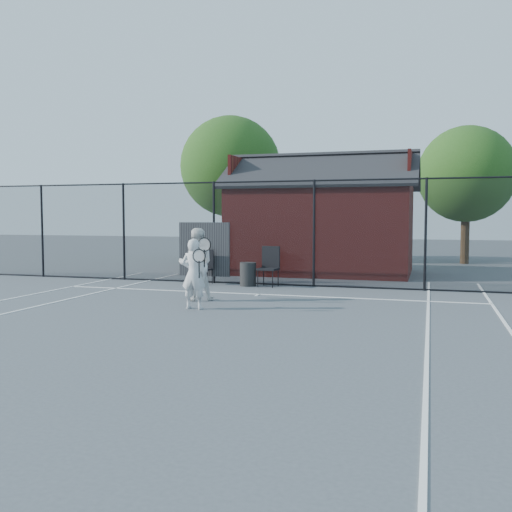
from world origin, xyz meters
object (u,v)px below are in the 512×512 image
(player_back, at_px, (196,264))
(chair_right, at_px, (268,267))
(clubhouse, at_px, (322,227))
(waste_bin, at_px, (248,274))
(player_front, at_px, (194,274))
(chair_left, at_px, (203,268))

(player_back, height_order, chair_right, player_back)
(clubhouse, distance_m, waste_bin, 4.76)
(clubhouse, relative_size, player_back, 3.82)
(player_front, height_order, waste_bin, player_front)
(player_back, distance_m, chair_left, 3.18)
(player_back, xyz_separation_m, waste_bin, (0.31, 2.98, -0.52))
(chair_left, height_order, chair_right, chair_right)
(chair_left, bearing_deg, player_back, -69.40)
(chair_left, height_order, waste_bin, chair_left)
(player_front, distance_m, chair_left, 4.43)
(waste_bin, bearing_deg, player_front, -88.22)
(player_front, xyz_separation_m, player_back, (-0.44, 1.19, 0.10))
(clubhouse, bearing_deg, chair_right, -99.31)
(player_back, bearing_deg, waste_bin, 84.00)
(player_front, relative_size, waste_bin, 2.24)
(chair_right, bearing_deg, player_back, -101.47)
(waste_bin, bearing_deg, chair_right, 0.00)
(player_front, xyz_separation_m, waste_bin, (-0.13, 4.17, -0.42))
(player_back, height_order, chair_left, player_back)
(player_back, relative_size, waste_bin, 2.53)
(clubhouse, relative_size, waste_bin, 9.69)
(chair_left, bearing_deg, waste_bin, 1.17)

